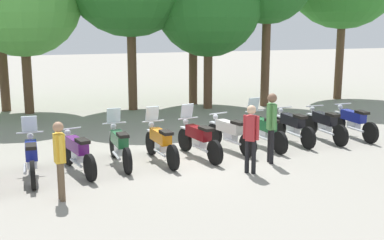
% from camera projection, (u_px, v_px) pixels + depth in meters
% --- Properties ---
extents(ground_plane, '(80.00, 80.00, 0.00)m').
position_uv_depth(ground_plane, '(197.00, 156.00, 13.36)').
color(ground_plane, gray).
extents(motorcycle_1, '(0.62, 2.19, 1.37)m').
position_uv_depth(motorcycle_1, '(31.00, 157.00, 11.43)').
color(motorcycle_1, black).
rests_on(motorcycle_1, ground_plane).
extents(motorcycle_2, '(0.79, 2.14, 0.99)m').
position_uv_depth(motorcycle_2, '(78.00, 152.00, 11.86)').
color(motorcycle_2, black).
rests_on(motorcycle_2, ground_plane).
extents(motorcycle_3, '(0.62, 2.19, 1.37)m').
position_uv_depth(motorcycle_3, '(119.00, 145.00, 12.49)').
color(motorcycle_3, black).
rests_on(motorcycle_3, ground_plane).
extents(motorcycle_4, '(0.62, 2.18, 1.37)m').
position_uv_depth(motorcycle_4, '(161.00, 142.00, 12.75)').
color(motorcycle_4, black).
rests_on(motorcycle_4, ground_plane).
extents(motorcycle_5, '(0.73, 2.16, 1.37)m').
position_uv_depth(motorcycle_5, '(198.00, 138.00, 13.15)').
color(motorcycle_5, black).
rests_on(motorcycle_5, ground_plane).
extents(motorcycle_6, '(0.81, 2.14, 0.99)m').
position_uv_depth(motorcycle_6, '(230.00, 133.00, 13.85)').
color(motorcycle_6, black).
rests_on(motorcycle_6, ground_plane).
extents(motorcycle_7, '(0.62, 2.19, 1.37)m').
position_uv_depth(motorcycle_7, '(264.00, 130.00, 14.18)').
color(motorcycle_7, black).
rests_on(motorcycle_7, ground_plane).
extents(motorcycle_8, '(0.62, 2.19, 0.99)m').
position_uv_depth(motorcycle_8, '(293.00, 126.00, 14.74)').
color(motorcycle_8, black).
rests_on(motorcycle_8, ground_plane).
extents(motorcycle_9, '(0.62, 2.19, 0.99)m').
position_uv_depth(motorcycle_9, '(324.00, 124.00, 15.01)').
color(motorcycle_9, black).
rests_on(motorcycle_9, ground_plane).
extents(motorcycle_10, '(0.62, 2.19, 0.99)m').
position_uv_depth(motorcycle_10, '(353.00, 122.00, 15.37)').
color(motorcycle_10, black).
rests_on(motorcycle_10, ground_plane).
extents(person_0, '(0.25, 0.41, 1.64)m').
position_uv_depth(person_0, '(60.00, 155.00, 9.96)').
color(person_0, brown).
rests_on(person_0, ground_plane).
extents(person_1, '(0.27, 0.41, 1.81)m').
position_uv_depth(person_1, '(271.00, 122.00, 12.53)').
color(person_1, black).
rests_on(person_1, ground_plane).
extents(person_2, '(0.34, 0.34, 1.66)m').
position_uv_depth(person_2, '(251.00, 134.00, 11.70)').
color(person_2, black).
rests_on(person_2, ground_plane).
extents(tree_5, '(4.27, 4.27, 6.38)m').
position_uv_depth(tree_5, '(208.00, 3.00, 19.62)').
color(tree_5, brown).
rests_on(tree_5, ground_plane).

